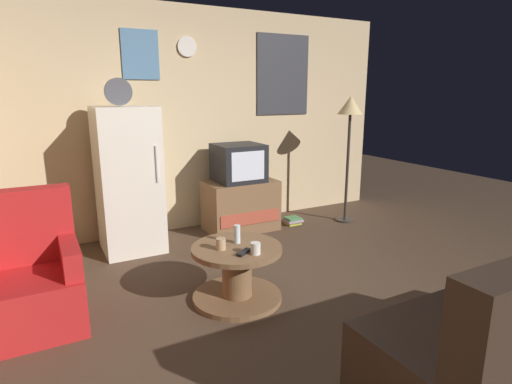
% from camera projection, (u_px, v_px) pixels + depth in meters
% --- Properties ---
extents(ground_plane, '(12.00, 12.00, 0.00)m').
position_uv_depth(ground_plane, '(314.00, 310.00, 3.22)').
color(ground_plane, '#4C3828').
extents(wall_with_art, '(5.20, 0.12, 2.59)m').
position_uv_depth(wall_with_art, '(198.00, 120.00, 5.02)').
color(wall_with_art, '#D1B284').
rests_on(wall_with_art, ground_plane).
extents(fridge, '(0.60, 0.62, 1.77)m').
position_uv_depth(fridge, '(129.00, 180.00, 4.29)').
color(fridge, silver).
rests_on(fridge, ground_plane).
extents(tv_stand, '(0.84, 0.53, 0.61)m').
position_uv_depth(tv_stand, '(241.00, 205.00, 5.04)').
color(tv_stand, brown).
rests_on(tv_stand, ground_plane).
extents(crt_tv, '(0.54, 0.51, 0.44)m').
position_uv_depth(crt_tv, '(238.00, 163.00, 4.90)').
color(crt_tv, black).
rests_on(crt_tv, tv_stand).
extents(standing_lamp, '(0.32, 0.32, 1.59)m').
position_uv_depth(standing_lamp, '(350.00, 115.00, 5.14)').
color(standing_lamp, '#332D28').
rests_on(standing_lamp, ground_plane).
extents(coffee_table, '(0.72, 0.72, 0.45)m').
position_uv_depth(coffee_table, '(237.00, 273.00, 3.34)').
color(coffee_table, brown).
rests_on(coffee_table, ground_plane).
extents(wine_glass, '(0.05, 0.05, 0.15)m').
position_uv_depth(wine_glass, '(237.00, 234.00, 3.35)').
color(wine_glass, silver).
rests_on(wine_glass, coffee_table).
extents(mug_ceramic_white, '(0.08, 0.08, 0.09)m').
position_uv_depth(mug_ceramic_white, '(255.00, 248.00, 3.12)').
color(mug_ceramic_white, silver).
rests_on(mug_ceramic_white, coffee_table).
extents(mug_ceramic_tan, '(0.08, 0.08, 0.09)m').
position_uv_depth(mug_ceramic_tan, '(221.00, 244.00, 3.22)').
color(mug_ceramic_tan, tan).
rests_on(mug_ceramic_tan, coffee_table).
extents(remote_control, '(0.15, 0.12, 0.02)m').
position_uv_depth(remote_control, '(244.00, 252.00, 3.14)').
color(remote_control, black).
rests_on(remote_control, coffee_table).
extents(armchair, '(0.68, 0.68, 0.96)m').
position_uv_depth(armchair, '(29.00, 280.00, 2.96)').
color(armchair, red).
rests_on(armchair, ground_plane).
extents(book_stack, '(0.22, 0.18, 0.09)m').
position_uv_depth(book_stack, '(293.00, 221.00, 5.29)').
color(book_stack, gold).
rests_on(book_stack, ground_plane).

